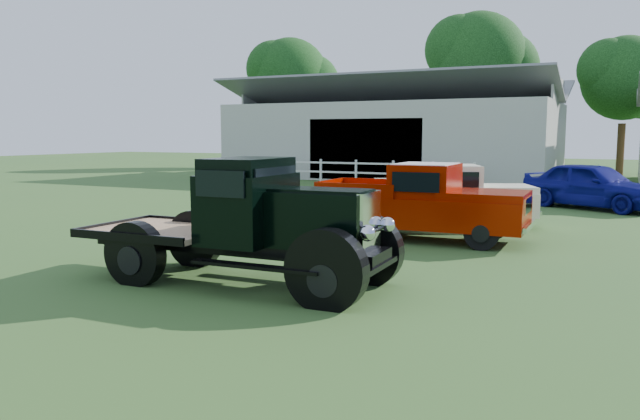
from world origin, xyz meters
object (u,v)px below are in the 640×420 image
at_px(white_pickup, 452,196).
at_px(misc_car_blue, 592,185).
at_px(red_pickup, 421,201).
at_px(vintage_flatbed, 243,221).

height_order(white_pickup, misc_car_blue, white_pickup).
relative_size(red_pickup, misc_car_blue, 1.09).
distance_m(red_pickup, white_pickup, 2.56).
bearing_deg(white_pickup, misc_car_blue, 39.06).
bearing_deg(vintage_flatbed, red_pickup, 74.49).
distance_m(vintage_flatbed, white_pickup, 8.23).
bearing_deg(red_pickup, vintage_flatbed, -105.09).
distance_m(vintage_flatbed, red_pickup, 5.71).
bearing_deg(misc_car_blue, white_pickup, 179.20).
distance_m(red_pickup, misc_car_blue, 9.17).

